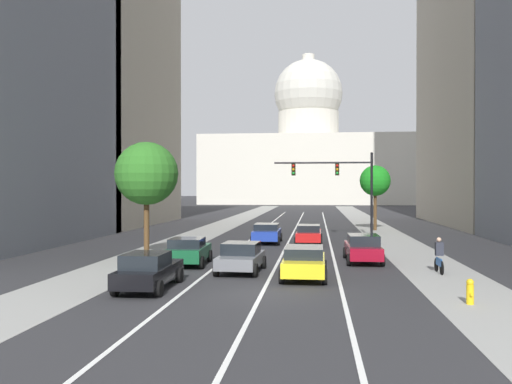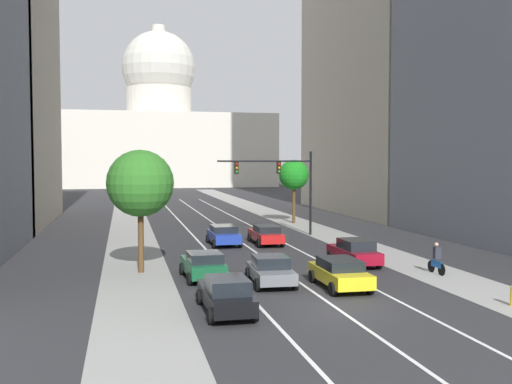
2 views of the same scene
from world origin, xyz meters
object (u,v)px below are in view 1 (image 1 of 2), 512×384
Objects in this scene: car_gray at (241,257)px; traffic_signal_mast at (341,179)px; car_black at (148,270)px; fire_hydrant at (470,291)px; street_tree_near_left at (146,174)px; street_tree_mid_right at (375,181)px; capitol_building at (308,154)px; car_red at (309,234)px; car_crimson at (363,248)px; car_green at (188,251)px; car_yellow at (304,261)px; car_blue at (267,233)px; cyclist at (439,256)px.

traffic_signal_mast is (5.58, 18.22, 4.05)m from car_gray.
car_black is 5.12× the size of fire_hydrant.
street_tree_mid_right is at bearing 55.69° from street_tree_near_left.
car_red is at bearing -89.13° from capitol_building.
traffic_signal_mast is at bearing 97.88° from fire_hydrant.
car_crimson is at bearing -97.58° from street_tree_mid_right.
car_black is (-3.09, -4.87, 0.03)m from car_gray.
capitol_building is 12.82× the size of car_green.
street_tree_near_left is (-9.26, 6.11, 4.14)m from car_yellow.
car_gray is 19.48m from traffic_signal_mast.
car_black is 1.01× the size of car_crimson.
car_blue reaches higher than fire_hydrant.
traffic_signal_mast reaches higher than cyclist.
traffic_signal_mast reaches higher than street_tree_near_left.
traffic_signal_mast is at bearing -30.44° from car_green.
traffic_signal_mast reaches higher than car_yellow.
capitol_building is at bearing -2.46° from car_black.
capitol_building reaches higher than car_green.
cyclist is at bearing -14.32° from street_tree_near_left.
cyclist is at bearing -98.57° from car_green.
capitol_building is at bearing 1.37° from car_red.
car_blue is 0.55× the size of traffic_signal_mast.
car_crimson is 11.48m from car_blue.
car_crimson is 9.52m from car_green.
capitol_building reaches higher than car_yellow.
street_tree_near_left is at bearing 57.18° from car_yellow.
traffic_signal_mast is at bearing -6.60° from car_yellow.
car_crimson is 1.03× the size of car_yellow.
car_gray is 0.92× the size of car_yellow.
car_black is at bearing -110.99° from street_tree_mid_right.
street_tree_near_left is at bearing -124.31° from street_tree_mid_right.
car_yellow is at bearing -112.75° from car_gray.
car_red is at bearing -10.13° from car_gray.
car_blue is at bearing -90.87° from capitol_building.
car_black is 19.51m from car_red.
street_tree_near_left reaches higher than car_crimson.
car_black is at bearing 119.48° from car_yellow.
fire_hydrant is at bearing -90.41° from street_tree_mid_right.
traffic_signal_mast reaches higher than street_tree_mid_right.
street_tree_near_left is at bearing -93.99° from capitol_building.
car_blue is 16.29m from cyclist.
capitol_building is at bearing -4.63° from car_green.
capitol_building is 115.64m from cyclist.
car_gray is 3.41m from car_yellow.
cyclist is (9.46, -13.27, 0.08)m from car_blue.
car_yellow is at bearing -169.01° from car_blue.
fire_hydrant is at bearing -129.33° from car_yellow.
capitol_building is 11.16× the size of car_red.
car_gray is at bearing -36.99° from street_tree_near_left.
street_tree_near_left is (-15.16, 11.06, 4.44)m from fire_hydrant.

